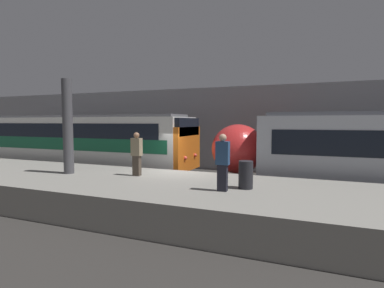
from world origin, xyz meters
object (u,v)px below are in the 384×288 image
object	(u,v)px
trash_bin	(246,175)
train_boxy	(74,144)
person_walking	(223,161)
support_pillar_near	(68,127)
person_waiting	(137,153)

from	to	relation	value
trash_bin	train_boxy	bearing A→B (deg)	157.37
person_walking	train_boxy	bearing A→B (deg)	153.66
support_pillar_near	train_boxy	distance (m)	6.23
train_boxy	trash_bin	bearing A→B (deg)	-22.63
person_walking	support_pillar_near	bearing A→B (deg)	174.32
person_walking	trash_bin	distance (m)	0.94
support_pillar_near	trash_bin	xyz separation A→B (m)	(7.05, -0.06, -1.43)
support_pillar_near	trash_bin	size ratio (longest dim) A/B	4.35
train_boxy	person_waiting	distance (m)	7.94
train_boxy	person_waiting	world-z (taller)	train_boxy
person_waiting	trash_bin	size ratio (longest dim) A/B	1.93
train_boxy	trash_bin	size ratio (longest dim) A/B	17.44
person_waiting	trash_bin	world-z (taller)	person_waiting
train_boxy	trash_bin	xyz separation A→B (m)	(11.13, -4.64, -0.33)
support_pillar_near	train_boxy	size ratio (longest dim) A/B	0.25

